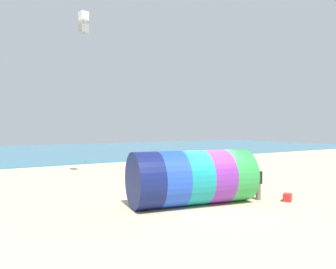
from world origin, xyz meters
name	(u,v)px	position (x,y,z in m)	size (l,w,h in m)	color
ground_plane	(214,205)	(0.00, 0.00, 0.00)	(120.00, 120.00, 0.00)	beige
sea	(34,152)	(0.00, 39.69, 0.05)	(120.00, 40.00, 0.10)	teal
giant_inflatable_tube	(193,177)	(-0.74, 0.63, 1.23)	(6.03, 3.51, 2.46)	navy
kite_handler	(258,183)	(2.52, -0.35, 0.82)	(0.42, 0.40, 1.62)	#726651
kite_white_box	(84,22)	(-2.22, 11.07, 10.81)	(0.62, 0.62, 1.55)	white
cooler_box	(288,197)	(3.43, -1.34, 0.18)	(0.52, 0.36, 0.36)	red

